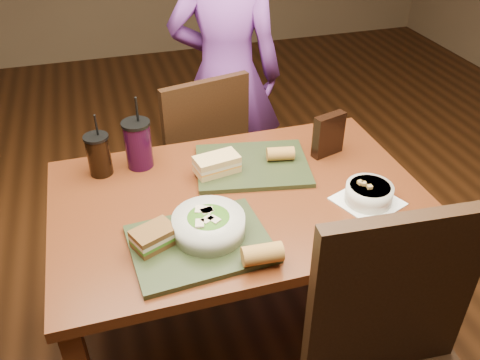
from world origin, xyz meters
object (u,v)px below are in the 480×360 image
dining_table (240,216)px  sandwich_near (154,237)px  tray_near (200,244)px  soup_bowl (369,193)px  tray_far (252,165)px  sandwich_far (217,164)px  chip_bag (329,135)px  salad_bowl (209,224)px  baguette_far (280,154)px  diner (226,76)px  baguette_near (262,254)px  cup_cola (99,155)px  cup_berry (138,144)px  chair_far (203,154)px

dining_table → sandwich_near: bearing=-150.5°
tray_near → soup_bowl: bearing=5.2°
dining_table → tray_far: 0.22m
sandwich_far → chip_bag: chip_bag is taller
salad_bowl → baguette_far: 0.50m
salad_bowl → sandwich_near: salad_bowl is taller
soup_bowl → diner: bearing=100.1°
baguette_near → cup_cola: (-0.42, 0.64, 0.03)m
tray_near → cup_berry: size_ratio=1.46×
cup_berry → dining_table: bearing=-44.6°
dining_table → baguette_near: 0.38m
sandwich_near → baguette_near: 0.33m
diner → tray_near: bearing=89.3°
tray_near → sandwich_near: 0.14m
dining_table → cup_cola: bearing=147.4°
sandwich_near → chip_bag: chip_bag is taller
dining_table → baguette_far: bearing=37.6°
dining_table → tray_near: 0.30m
chip_bag → baguette_far: bearing=167.4°
tray_near → baguette_far: 0.55m
dining_table → cup_berry: cup_berry is taller
chair_far → salad_bowl: 0.91m
tray_far → salad_bowl: size_ratio=1.85×
chair_far → chip_bag: chair_far is taller
chip_bag → baguette_near: bearing=-147.2°
diner → sandwich_far: diner is taller
soup_bowl → cup_cola: 0.98m
chip_bag → tray_far: bearing=165.2°
tray_far → cup_berry: bearing=161.4°
salad_bowl → chair_far: bearing=78.6°
baguette_near → dining_table: bearing=83.9°
sandwich_far → baguette_near: size_ratio=1.46×
cup_cola → sandwich_far: bearing=-18.9°
dining_table → sandwich_far: (-0.04, 0.15, 0.14)m
soup_bowl → baguette_near: same height
sandwich_far → cup_cola: (-0.41, 0.14, 0.03)m
chip_bag → dining_table: bearing=-173.6°
dining_table → soup_bowl: (0.41, -0.16, 0.13)m
dining_table → sandwich_far: sandwich_far is taller
dining_table → baguette_near: bearing=-96.1°
dining_table → chair_far: 0.68m
baguette_far → tray_far: bearing=177.7°
sandwich_far → cup_cola: cup_cola is taller
diner → cup_cola: bearing=63.5°
dining_table → diner: bearing=77.4°
chair_far → baguette_near: size_ratio=7.91×
salad_bowl → baguette_far: size_ratio=2.19×
sandwich_near → baguette_far: size_ratio=1.44×
tray_near → baguette_near: bearing=-41.8°
soup_bowl → chair_far: bearing=115.7°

